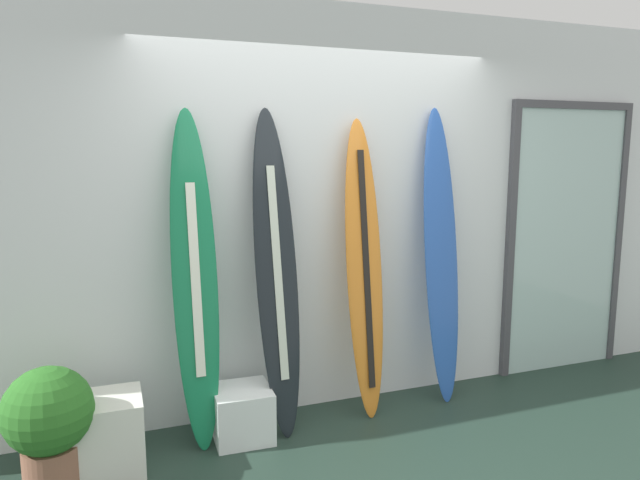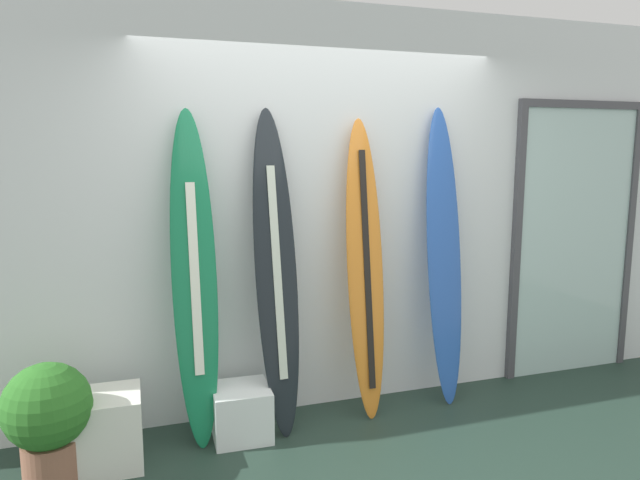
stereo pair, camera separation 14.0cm
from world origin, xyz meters
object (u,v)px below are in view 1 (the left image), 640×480
(display_block_center, at_px, (242,413))
(potted_plant, at_px, (49,421))
(surfboard_sunset, at_px, (364,269))
(surfboard_cobalt, at_px, (441,258))
(surfboard_charcoal, at_px, (276,272))
(display_block_left, at_px, (108,434))
(glass_door, at_px, (566,234))
(surfboard_emerald, at_px, (195,279))

(display_block_center, xyz_separation_m, potted_plant, (-1.09, -0.22, 0.24))
(surfboard_sunset, relative_size, surfboard_cobalt, 0.96)
(surfboard_charcoal, xyz_separation_m, display_block_left, (-1.06, -0.17, -0.83))
(display_block_center, bearing_deg, glass_door, 5.86)
(surfboard_sunset, xyz_separation_m, potted_plant, (-1.97, -0.32, -0.62))
(surfboard_sunset, bearing_deg, glass_door, 5.75)
(surfboard_sunset, bearing_deg, surfboard_emerald, -179.19)
(surfboard_cobalt, relative_size, display_block_center, 5.72)
(surfboard_sunset, relative_size, display_block_center, 5.49)
(surfboard_emerald, height_order, display_block_left, surfboard_emerald)
(surfboard_charcoal, bearing_deg, surfboard_cobalt, 2.34)
(surfboard_emerald, distance_m, display_block_center, 0.92)
(surfboard_charcoal, xyz_separation_m, display_block_center, (-0.26, -0.07, -0.88))
(surfboard_charcoal, distance_m, potted_plant, 1.52)
(potted_plant, bearing_deg, surfboard_cobalt, 7.64)
(surfboard_emerald, relative_size, surfboard_cobalt, 0.98)
(display_block_center, relative_size, glass_door, 0.17)
(glass_door, xyz_separation_m, potted_plant, (-3.89, -0.51, -0.73))
(display_block_left, bearing_deg, potted_plant, -155.27)
(surfboard_emerald, xyz_separation_m, surfboard_cobalt, (1.77, 0.05, 0.01))
(surfboard_charcoal, height_order, display_block_center, surfboard_charcoal)
(potted_plant, bearing_deg, surfboard_charcoal, 12.47)
(surfboard_cobalt, height_order, display_block_left, surfboard_cobalt)
(surfboard_emerald, distance_m, surfboard_charcoal, 0.52)
(surfboard_emerald, distance_m, surfboard_sunset, 1.14)
(display_block_left, xyz_separation_m, display_block_center, (0.80, 0.09, -0.05))
(surfboard_sunset, relative_size, glass_door, 0.93)
(surfboard_charcoal, xyz_separation_m, surfboard_cobalt, (1.25, 0.05, 0.00))
(display_block_left, relative_size, glass_door, 0.20)
(surfboard_charcoal, xyz_separation_m, potted_plant, (-1.35, -0.30, -0.65))
(surfboard_cobalt, relative_size, potted_plant, 3.05)
(surfboard_charcoal, bearing_deg, surfboard_emerald, 179.40)
(glass_door, bearing_deg, display_block_left, -173.98)
(surfboard_emerald, xyz_separation_m, potted_plant, (-0.83, -0.30, -0.64))
(surfboard_cobalt, relative_size, glass_door, 0.96)
(surfboard_emerald, height_order, surfboard_cobalt, surfboard_cobalt)
(potted_plant, bearing_deg, display_block_center, 11.66)
(display_block_left, bearing_deg, surfboard_cobalt, 5.35)
(display_block_left, bearing_deg, surfboard_sunset, 6.32)
(surfboard_charcoal, height_order, display_block_left, surfboard_charcoal)
(display_block_left, distance_m, display_block_center, 0.81)
(glass_door, bearing_deg, surfboard_cobalt, -172.78)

